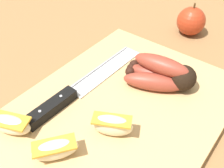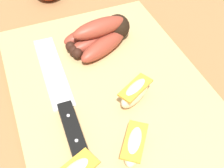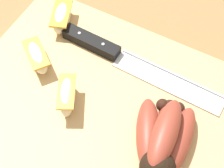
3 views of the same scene
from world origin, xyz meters
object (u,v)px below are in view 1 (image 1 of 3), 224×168
(banana_bunch, at_px, (162,74))
(whole_apple, at_px, (191,21))
(apple_wedge_middle, at_px, (112,125))
(chefs_knife, at_px, (72,93))
(apple_wedge_far, at_px, (10,124))
(apple_wedge_near, at_px, (55,149))

(banana_bunch, xyz_separation_m, whole_apple, (0.23, 0.05, -0.01))
(apple_wedge_middle, bearing_deg, chefs_knife, 77.32)
(banana_bunch, height_order, chefs_knife, banana_bunch)
(apple_wedge_middle, height_order, apple_wedge_far, apple_wedge_middle)
(apple_wedge_middle, height_order, whole_apple, whole_apple)
(chefs_knife, bearing_deg, apple_wedge_near, -146.48)
(apple_wedge_far, height_order, whole_apple, whole_apple)
(apple_wedge_near, distance_m, apple_wedge_far, 0.09)
(apple_wedge_near, bearing_deg, chefs_knife, 33.52)
(banana_bunch, distance_m, apple_wedge_far, 0.27)
(apple_wedge_near, xyz_separation_m, apple_wedge_middle, (0.08, -0.04, 0.00))
(banana_bunch, relative_size, apple_wedge_middle, 1.94)
(apple_wedge_middle, bearing_deg, whole_apple, 7.30)
(banana_bunch, distance_m, apple_wedge_middle, 0.15)
(apple_wedge_near, relative_size, apple_wedge_far, 0.94)
(chefs_knife, bearing_deg, apple_wedge_far, 171.05)
(whole_apple, bearing_deg, apple_wedge_near, -178.73)
(chefs_knife, height_order, apple_wedge_middle, apple_wedge_middle)
(apple_wedge_near, bearing_deg, whole_apple, 1.27)
(whole_apple, bearing_deg, apple_wedge_middle, -172.70)
(chefs_knife, height_order, apple_wedge_near, apple_wedge_near)
(apple_wedge_far, xyz_separation_m, whole_apple, (0.47, -0.08, -0.00))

